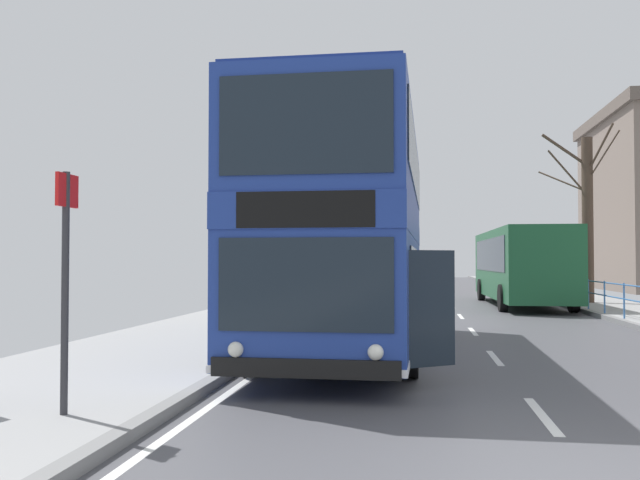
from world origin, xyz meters
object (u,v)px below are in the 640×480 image
at_px(background_bus_far_lane, 521,264).
at_px(bus_stop_sign_near, 66,264).
at_px(double_decker_bus_main, 351,234).
at_px(bare_tree_far_00, 587,216).

height_order(background_bus_far_lane, bus_stop_sign_near, background_bus_far_lane).
xyz_separation_m(double_decker_bus_main, bare_tree_far_00, (8.02, 15.02, 1.24)).
distance_m(double_decker_bus_main, bare_tree_far_00, 17.08).
xyz_separation_m(double_decker_bus_main, background_bus_far_lane, (5.46, 15.06, -0.68)).
relative_size(bus_stop_sign_near, bare_tree_far_00, 0.38).
relative_size(double_decker_bus_main, background_bus_far_lane, 0.95).
bearing_deg(bare_tree_far_00, background_bus_far_lane, 179.33).
bearing_deg(double_decker_bus_main, bare_tree_far_00, 61.91).
distance_m(background_bus_far_lane, bare_tree_far_00, 3.20).
bearing_deg(background_bus_far_lane, double_decker_bus_main, -109.92).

